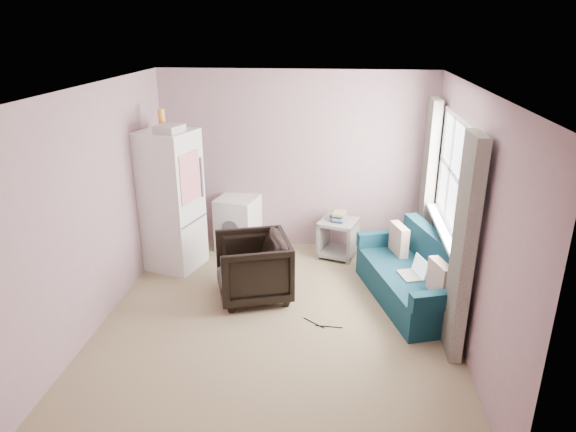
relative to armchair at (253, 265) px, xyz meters
name	(u,v)px	position (x,y,z in m)	size (l,w,h in m)	color
room	(279,213)	(0.37, -0.48, 0.84)	(3.84, 4.24, 2.54)	#988563
armchair	(253,265)	(0.00, 0.00, 0.00)	(0.81, 0.76, 0.83)	black
fridge	(172,200)	(-1.17, 0.73, 0.51)	(0.78, 0.77, 2.08)	white
washing_machine	(238,222)	(-0.45, 1.40, -0.02)	(0.64, 0.64, 0.76)	white
side_table	(338,235)	(0.99, 1.24, -0.11)	(0.60, 0.60, 0.66)	gray
sofa	(416,278)	(1.90, 0.11, -0.13)	(1.27, 1.88, 0.77)	#103A4A
window_dressing	(443,210)	(2.14, 0.21, 0.69)	(0.17, 2.62, 2.18)	white
floor_cables	(321,325)	(0.83, -0.55, -0.41)	(0.43, 0.19, 0.01)	black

